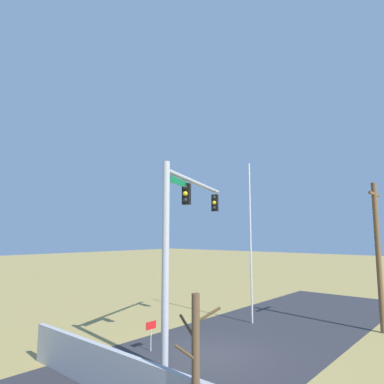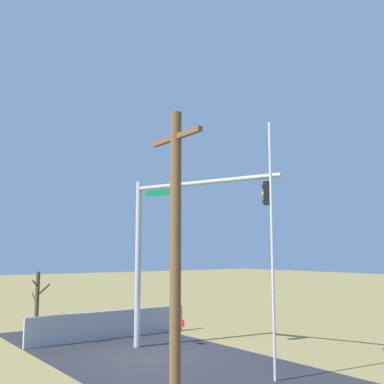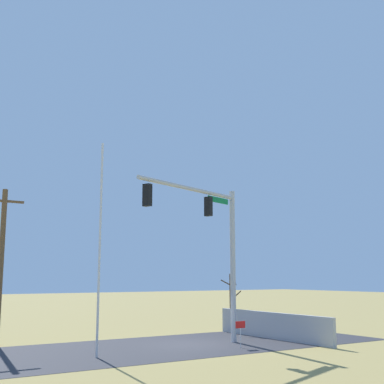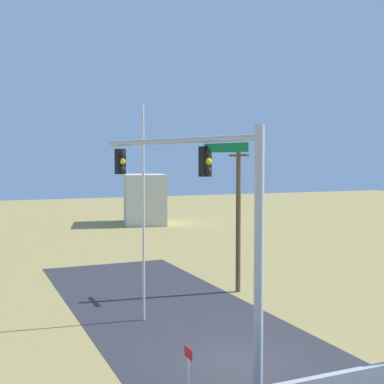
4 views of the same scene
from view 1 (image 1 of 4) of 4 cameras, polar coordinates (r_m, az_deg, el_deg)
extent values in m
plane|color=#9E894C|center=(15.47, 3.50, -25.66)|extent=(160.00, 160.00, 0.00)
cube|color=#2D2D33|center=(18.67, 11.58, -22.28)|extent=(28.00, 8.00, 0.01)
cube|color=#B7B5AD|center=(13.46, -8.10, -28.46)|extent=(6.00, 6.00, 0.01)
cube|color=#A8A8AD|center=(12.26, -14.32, -27.03)|extent=(0.20, 8.78, 1.40)
cylinder|color=#B2B5BA|center=(13.26, -4.48, -11.53)|extent=(0.28, 0.28, 7.79)
cylinder|color=#B2B5BA|center=(16.82, 0.87, 1.46)|extent=(6.92, 2.75, 0.20)
cube|color=#0F7238|center=(14.61, -2.19, 1.68)|extent=(1.70, 0.66, 0.28)
cube|color=black|center=(15.36, -0.94, -0.35)|extent=(0.35, 0.42, 0.96)
sphere|color=black|center=(15.26, -1.14, 0.84)|extent=(0.22, 0.22, 0.22)
sphere|color=yellow|center=(15.22, -1.15, -0.28)|extent=(0.22, 0.22, 0.22)
sphere|color=black|center=(15.19, -1.15, -1.41)|extent=(0.22, 0.22, 0.22)
cube|color=black|center=(19.63, 3.86, -1.84)|extent=(0.35, 0.42, 0.96)
sphere|color=black|center=(19.52, 3.73, -0.93)|extent=(0.22, 0.22, 0.22)
sphere|color=yellow|center=(19.49, 3.74, -1.80)|extent=(0.22, 0.22, 0.22)
sphere|color=black|center=(19.47, 3.75, -2.68)|extent=(0.22, 0.22, 0.22)
cylinder|color=silver|center=(20.02, 9.81, -8.12)|extent=(0.10, 0.10, 9.10)
cylinder|color=brown|center=(20.33, 28.81, -9.36)|extent=(0.26, 0.26, 7.66)
cube|color=brown|center=(20.41, 28.25, -0.30)|extent=(1.90, 0.12, 0.12)
cylinder|color=brown|center=(9.17, 0.63, -27.38)|extent=(0.20, 0.20, 3.46)
cylinder|color=brown|center=(8.76, -1.10, -25.36)|extent=(0.78, 0.07, 0.57)
cylinder|color=brown|center=(8.88, 2.70, -19.94)|extent=(0.54, 0.47, 0.39)
cylinder|color=brown|center=(9.10, -0.71, -21.77)|extent=(0.12, 0.61, 0.55)
cylinder|color=silver|center=(15.84, -6.92, -23.47)|extent=(0.04, 0.04, 0.90)
cube|color=red|center=(15.68, -6.88, -21.33)|extent=(0.56, 0.02, 0.32)
camera|label=2|loc=(28.59, 44.38, -6.34)|focal=42.78mm
camera|label=3|loc=(40.33, -9.65, -9.40)|focal=48.21mm
camera|label=4|loc=(17.57, -60.62, 2.48)|focal=48.61mm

